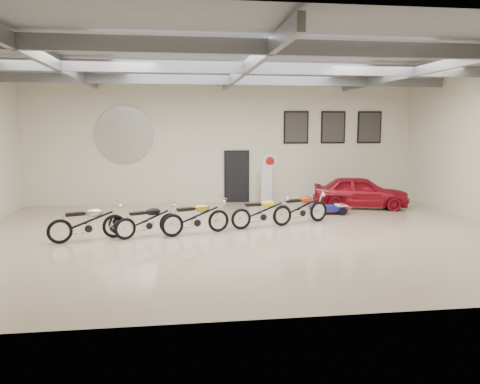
{
  "coord_description": "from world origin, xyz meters",
  "views": [
    {
      "loc": [
        -1.94,
        -13.19,
        3.15
      ],
      "look_at": [
        0.0,
        1.2,
        1.1
      ],
      "focal_mm": 35.0,
      "sensor_mm": 36.0,
      "label": 1
    }
  ],
  "objects": [
    {
      "name": "floor",
      "position": [
        0.0,
        0.0,
        0.0
      ],
      "size": [
        16.0,
        12.0,
        0.01
      ],
      "primitive_type": "cube",
      "color": "tan",
      "rests_on": "ground"
    },
    {
      "name": "go_kart",
      "position": [
        3.58,
        2.86,
        0.29
      ],
      "size": [
        1.66,
        0.84,
        0.58
      ],
      "primitive_type": null,
      "rotation": [
        0.0,
        0.0,
        -0.07
      ],
      "color": "navy",
      "rests_on": "floor"
    },
    {
      "name": "motorcycle_gold",
      "position": [
        -1.43,
        0.28,
        0.54
      ],
      "size": [
        2.16,
        1.29,
        1.08
      ],
      "primitive_type": null,
      "rotation": [
        0.0,
        0.0,
        0.34
      ],
      "color": "silver",
      "rests_on": "floor"
    },
    {
      "name": "motorcycle_silver",
      "position": [
        -4.43,
        -0.09,
        0.54
      ],
      "size": [
        2.18,
        1.33,
        1.08
      ],
      "primitive_type": null,
      "rotation": [
        0.0,
        0.0,
        0.35
      ],
      "color": "silver",
      "rests_on": "floor"
    },
    {
      "name": "back_wall",
      "position": [
        0.0,
        6.0,
        2.5
      ],
      "size": [
        16.0,
        0.02,
        5.0
      ],
      "primitive_type": "cube",
      "color": "beige",
      "rests_on": "floor"
    },
    {
      "name": "oil_sign",
      "position": [
        1.9,
        5.95,
        1.7
      ],
      "size": [
        0.72,
        0.1,
        0.72
      ],
      "primitive_type": null,
      "color": "white",
      "rests_on": "back_wall"
    },
    {
      "name": "poster_right",
      "position": [
        6.2,
        5.96,
        3.1
      ],
      "size": [
        1.05,
        0.08,
        1.35
      ],
      "primitive_type": null,
      "color": "black",
      "rests_on": "back_wall"
    },
    {
      "name": "ceiling_beams",
      "position": [
        0.0,
        0.0,
        4.75
      ],
      "size": [
        15.8,
        11.8,
        0.32
      ],
      "primitive_type": null,
      "color": "slate",
      "rests_on": "ceiling"
    },
    {
      "name": "motorcycle_red",
      "position": [
        2.02,
        1.36,
        0.54
      ],
      "size": [
        2.17,
        1.36,
        1.08
      ],
      "primitive_type": null,
      "rotation": [
        0.0,
        0.0,
        0.37
      ],
      "color": "silver",
      "rests_on": "floor"
    },
    {
      "name": "banner_stand",
      "position": [
        1.68,
        5.5,
        0.84
      ],
      "size": [
        0.46,
        0.2,
        1.68
      ],
      "primitive_type": null,
      "rotation": [
        0.0,
        0.0,
        0.05
      ],
      "color": "white",
      "rests_on": "floor"
    },
    {
      "name": "ceiling",
      "position": [
        0.0,
        0.0,
        5.0
      ],
      "size": [
        16.0,
        12.0,
        0.01
      ],
      "primitive_type": "cube",
      "color": "slate",
      "rests_on": "back_wall"
    },
    {
      "name": "vintage_car",
      "position": [
        5.1,
        4.0,
        0.62
      ],
      "size": [
        2.46,
        3.9,
        1.24
      ],
      "primitive_type": "imported",
      "rotation": [
        0.0,
        0.0,
        1.28
      ],
      "color": "maroon",
      "rests_on": "floor"
    },
    {
      "name": "poster_mid",
      "position": [
        4.6,
        5.96,
        3.1
      ],
      "size": [
        1.05,
        0.08,
        1.35
      ],
      "primitive_type": null,
      "color": "black",
      "rests_on": "back_wall"
    },
    {
      "name": "door",
      "position": [
        0.5,
        5.95,
        1.05
      ],
      "size": [
        0.92,
        0.08,
        2.1
      ],
      "primitive_type": "cube",
      "color": "black",
      "rests_on": "back_wall"
    },
    {
      "name": "motorcycle_yellow",
      "position": [
        0.66,
        0.92,
        0.52
      ],
      "size": [
        2.1,
        1.09,
        1.04
      ],
      "primitive_type": null,
      "rotation": [
        0.0,
        0.0,
        0.24
      ],
      "color": "silver",
      "rests_on": "floor"
    },
    {
      "name": "logo_plaque",
      "position": [
        -4.0,
        5.95,
        2.8
      ],
      "size": [
        2.3,
        0.06,
        1.16
      ],
      "primitive_type": null,
      "color": "silver",
      "rests_on": "back_wall"
    },
    {
      "name": "poster_left",
      "position": [
        3.0,
        5.96,
        3.1
      ],
      "size": [
        1.05,
        0.08,
        1.35
      ],
      "primitive_type": null,
      "color": "black",
      "rests_on": "back_wall"
    },
    {
      "name": "motorcycle_black",
      "position": [
        -2.81,
        0.17,
        0.5
      ],
      "size": [
        1.98,
        1.36,
        0.99
      ],
      "primitive_type": null,
      "rotation": [
        0.0,
        0.0,
        0.45
      ],
      "color": "silver",
      "rests_on": "floor"
    }
  ]
}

